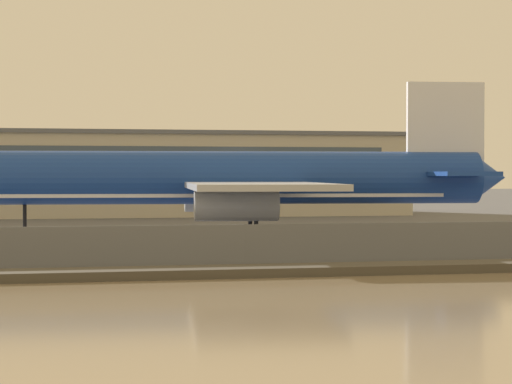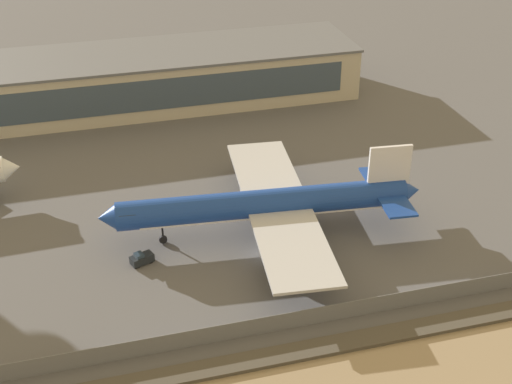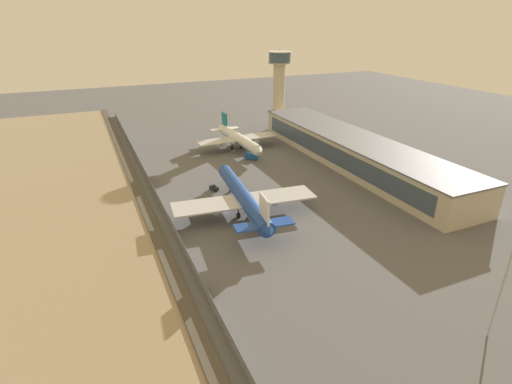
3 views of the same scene
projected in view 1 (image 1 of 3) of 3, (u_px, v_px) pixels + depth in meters
ground_plane at (203, 248)px, 73.66m from camera, size 500.00×500.00×0.00m
shoreline_seawall at (262, 271)px, 53.60m from camera, size 320.00×3.00×0.50m
perimeter_fence at (245, 246)px, 57.98m from camera, size 280.00×0.10×2.52m
cargo_jet_blue at (225, 180)px, 79.24m from camera, size 47.79×41.62×12.99m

